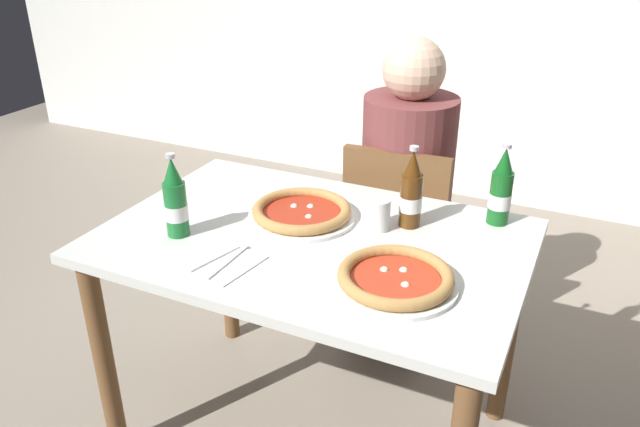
% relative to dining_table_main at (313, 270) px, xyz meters
% --- Properties ---
extents(dining_table_main, '(1.20, 0.80, 0.75)m').
position_rel_dining_table_main_xyz_m(dining_table_main, '(0.00, 0.00, 0.00)').
color(dining_table_main, silver).
rests_on(dining_table_main, ground_plane).
extents(chair_behind_table, '(0.42, 0.42, 0.85)m').
position_rel_dining_table_main_xyz_m(chair_behind_table, '(0.07, 0.61, -0.15)').
color(chair_behind_table, brown).
rests_on(chair_behind_table, ground_plane).
extents(diner_seated, '(0.34, 0.34, 1.21)m').
position_rel_dining_table_main_xyz_m(diner_seated, '(0.07, 0.66, -0.05)').
color(diner_seated, '#2D3342').
rests_on(diner_seated, ground_plane).
extents(pizza_margherita_near, '(0.31, 0.31, 0.04)m').
position_rel_dining_table_main_xyz_m(pizza_margherita_near, '(0.30, -0.15, 0.14)').
color(pizza_margherita_near, white).
rests_on(pizza_margherita_near, dining_table_main).
extents(pizza_marinara_far, '(0.33, 0.33, 0.04)m').
position_rel_dining_table_main_xyz_m(pizza_marinara_far, '(-0.08, 0.09, 0.13)').
color(pizza_marinara_far, white).
rests_on(pizza_marinara_far, dining_table_main).
extents(beer_bottle_left, '(0.07, 0.07, 0.25)m').
position_rel_dining_table_main_xyz_m(beer_bottle_left, '(0.46, 0.32, 0.22)').
color(beer_bottle_left, '#14591E').
rests_on(beer_bottle_left, dining_table_main).
extents(beer_bottle_center, '(0.07, 0.07, 0.25)m').
position_rel_dining_table_main_xyz_m(beer_bottle_center, '(0.23, 0.19, 0.22)').
color(beer_bottle_center, '#512D0F').
rests_on(beer_bottle_center, dining_table_main).
extents(beer_bottle_right, '(0.07, 0.07, 0.25)m').
position_rel_dining_table_main_xyz_m(beer_bottle_right, '(-0.35, -0.15, 0.22)').
color(beer_bottle_right, '#196B2D').
rests_on(beer_bottle_right, dining_table_main).
extents(napkin_with_cutlery, '(0.21, 0.21, 0.01)m').
position_rel_dining_table_main_xyz_m(napkin_with_cutlery, '(-0.15, -0.24, 0.12)').
color(napkin_with_cutlery, white).
rests_on(napkin_with_cutlery, dining_table_main).
extents(paper_cup, '(0.07, 0.07, 0.09)m').
position_rel_dining_table_main_xyz_m(paper_cup, '(0.15, 0.12, 0.16)').
color(paper_cup, white).
rests_on(paper_cup, dining_table_main).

